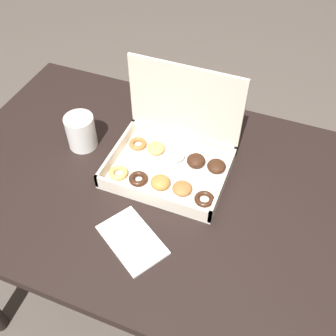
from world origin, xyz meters
The scene contains 5 objects.
ground_plane centered at (0.00, 0.00, 0.00)m, with size 8.00×8.00×0.00m, color #564C44.
dining_table centered at (0.00, 0.00, 0.60)m, with size 1.11×0.73×0.70m.
donut_box centered at (0.03, 0.07, 0.76)m, with size 0.30×0.24×0.25m.
coffee_mug centered at (-0.24, 0.05, 0.75)m, with size 0.08×0.08×0.10m.
paper_napkin centered at (0.02, -0.18, 0.71)m, with size 0.19×0.17×0.01m.
Camera 1 is at (0.27, -0.60, 1.48)m, focal length 42.00 mm.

